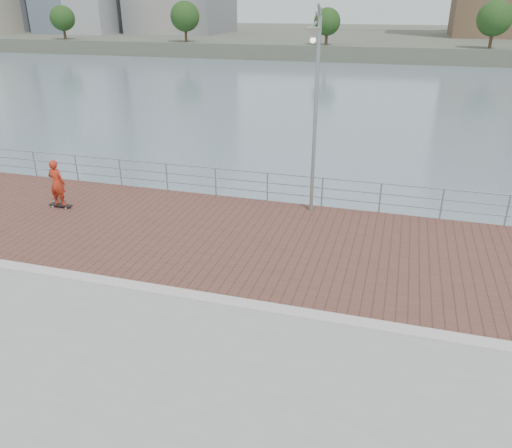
# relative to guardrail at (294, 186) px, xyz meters

# --- Properties ---
(water) EXTENTS (400.00, 400.00, 0.00)m
(water) POSITION_rel_guardrail_xyz_m (-0.00, -7.00, -2.69)
(water) COLOR slate
(water) RESTS_ON ground
(brick_lane) EXTENTS (40.00, 6.80, 0.02)m
(brick_lane) POSITION_rel_guardrail_xyz_m (-0.00, -3.40, -0.68)
(brick_lane) COLOR brown
(brick_lane) RESTS_ON seawall
(curb) EXTENTS (40.00, 0.40, 0.06)m
(curb) POSITION_rel_guardrail_xyz_m (-0.00, -7.00, -0.66)
(curb) COLOR #B7B5AD
(curb) RESTS_ON seawall
(far_shore) EXTENTS (320.00, 95.00, 2.50)m
(far_shore) POSITION_rel_guardrail_xyz_m (-0.00, 115.50, -1.44)
(far_shore) COLOR #4C5142
(far_shore) RESTS_ON ground
(guardrail) EXTENTS (39.06, 0.06, 1.13)m
(guardrail) POSITION_rel_guardrail_xyz_m (0.00, 0.00, 0.00)
(guardrail) COLOR #8C9EA8
(guardrail) RESTS_ON brick_lane
(street_lamp) EXTENTS (0.47, 1.38, 6.52)m
(street_lamp) POSITION_rel_guardrail_xyz_m (0.73, -0.98, 3.94)
(street_lamp) COLOR gray
(street_lamp) RESTS_ON brick_lane
(skateboard) EXTENTS (0.87, 0.22, 0.10)m
(skateboard) POSITION_rel_guardrail_xyz_m (-8.06, -2.78, -0.59)
(skateboard) COLOR black
(skateboard) RESTS_ON brick_lane
(skateboarder) EXTENTS (0.62, 0.41, 1.70)m
(skateboarder) POSITION_rel_guardrail_xyz_m (-8.06, -2.78, 0.26)
(skateboarder) COLOR #AE2B17
(skateboarder) RESTS_ON skateboard
(shoreline_trees) EXTENTS (109.56, 5.13, 6.84)m
(shoreline_trees) POSITION_rel_guardrail_xyz_m (-8.69, 70.00, 3.79)
(shoreline_trees) COLOR #473323
(shoreline_trees) RESTS_ON far_shore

